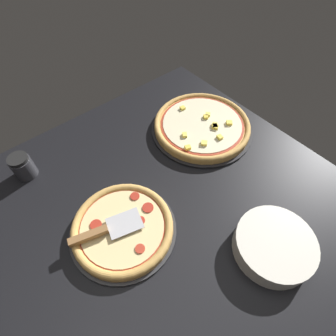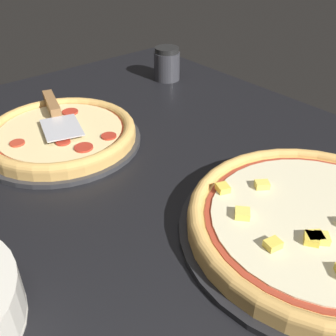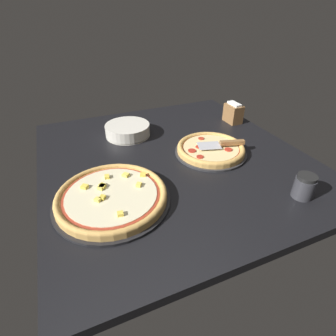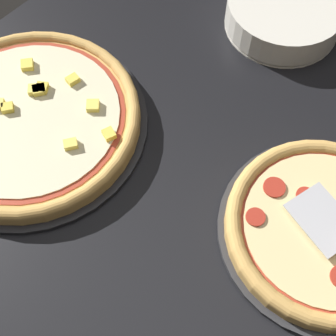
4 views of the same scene
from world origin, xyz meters
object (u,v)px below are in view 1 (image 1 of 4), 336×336
pizza_front (123,227)px  parmesan_shaker (23,166)px  pizza_back (202,125)px  serving_spatula (99,232)px  plate_stack (274,245)px

pizza_front → parmesan_shaker: (-41.39, -14.53, 2.09)cm
pizza_back → serving_spatula: bearing=-75.8°
plate_stack → serving_spatula: bearing=-133.7°
pizza_front → plate_stack: (33.84, 31.01, 0.65)cm
pizza_back → parmesan_shaker: size_ratio=4.26×
pizza_back → serving_spatula: serving_spatula is taller
parmesan_shaker → plate_stack: bearing=31.2°
plate_stack → parmesan_shaker: parmesan_shaker is taller
pizza_back → serving_spatula: size_ratio=1.76×
serving_spatula → parmesan_shaker: size_ratio=2.41×
plate_stack → pizza_back: bearing=158.3°
plate_stack → parmesan_shaker: size_ratio=2.51×
serving_spatula → plate_stack: bearing=46.3°
pizza_back → parmesan_shaker: bearing=-110.5°
serving_spatula → parmesan_shaker: bearing=-168.7°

